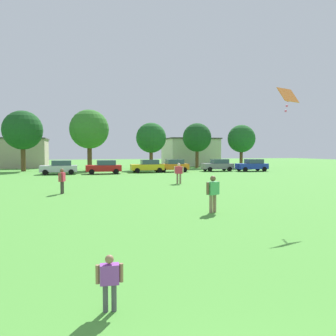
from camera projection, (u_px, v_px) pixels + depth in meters
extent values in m
plane|color=#4C9338|center=(95.00, 181.00, 30.96)|extent=(160.00, 160.00, 0.00)
cylinder|color=#4C4C51|center=(105.00, 298.00, 5.85)|extent=(0.09, 0.09, 0.50)
cylinder|color=#4C4C51|center=(114.00, 297.00, 5.88)|extent=(0.09, 0.09, 0.50)
cube|color=purple|center=(110.00, 274.00, 5.85)|extent=(0.34, 0.21, 0.35)
cylinder|color=#936B4C|center=(98.00, 274.00, 5.80)|extent=(0.07, 0.07, 0.33)
cylinder|color=#936B4C|center=(121.00, 273.00, 5.89)|extent=(0.07, 0.07, 0.33)
sphere|color=#936B4C|center=(109.00, 259.00, 5.83)|extent=(0.16, 0.16, 0.16)
cylinder|color=#8C7259|center=(215.00, 203.00, 15.35)|extent=(0.16, 0.16, 0.84)
cylinder|color=#8C7259|center=(211.00, 204.00, 15.19)|extent=(0.16, 0.16, 0.84)
cube|color=#4CB266|center=(213.00, 188.00, 15.23)|extent=(0.64, 0.52, 0.59)
cylinder|color=brown|center=(218.00, 187.00, 15.45)|extent=(0.12, 0.12, 0.56)
cylinder|color=brown|center=(208.00, 188.00, 15.01)|extent=(0.12, 0.12, 0.56)
sphere|color=brown|center=(213.00, 179.00, 15.21)|extent=(0.26, 0.26, 0.26)
cylinder|color=#8C7259|center=(180.00, 179.00, 28.60)|extent=(0.16, 0.16, 0.87)
cylinder|color=#8C7259|center=(177.00, 179.00, 28.68)|extent=(0.16, 0.16, 0.87)
cube|color=#D8334C|center=(179.00, 170.00, 28.60)|extent=(0.67, 0.59, 0.62)
cylinder|color=beige|center=(183.00, 170.00, 28.49)|extent=(0.13, 0.13, 0.58)
cylinder|color=beige|center=(175.00, 170.00, 28.70)|extent=(0.13, 0.13, 0.58)
sphere|color=beige|center=(179.00, 165.00, 28.57)|extent=(0.27, 0.27, 0.27)
cylinder|color=#3F3833|center=(63.00, 187.00, 22.02)|extent=(0.15, 0.15, 0.82)
cylinder|color=#3F3833|center=(62.00, 188.00, 21.78)|extent=(0.15, 0.15, 0.82)
cube|color=#D8334C|center=(62.00, 177.00, 21.86)|extent=(0.43, 0.61, 0.58)
cylinder|color=brown|center=(64.00, 176.00, 22.20)|extent=(0.12, 0.12, 0.55)
cylinder|color=brown|center=(60.00, 177.00, 21.52)|extent=(0.12, 0.12, 0.55)
sphere|color=brown|center=(62.00, 171.00, 21.84)|extent=(0.26, 0.26, 0.26)
cube|color=orange|center=(288.00, 95.00, 14.26)|extent=(1.10, 0.77, 0.64)
sphere|color=#F24C8C|center=(288.00, 101.00, 14.27)|extent=(0.10, 0.10, 0.10)
sphere|color=#F24C8C|center=(287.00, 106.00, 14.27)|extent=(0.10, 0.10, 0.10)
sphere|color=#F24C8C|center=(286.00, 111.00, 14.27)|extent=(0.10, 0.10, 0.10)
cube|color=silver|center=(59.00, 169.00, 39.88)|extent=(4.30, 1.80, 0.76)
cube|color=#334756|center=(62.00, 163.00, 39.93)|extent=(2.24, 1.58, 0.60)
cylinder|color=black|center=(45.00, 172.00, 38.65)|extent=(0.64, 0.22, 0.64)
cylinder|color=black|center=(47.00, 171.00, 40.39)|extent=(0.64, 0.22, 0.64)
cylinder|color=black|center=(71.00, 172.00, 39.41)|extent=(0.64, 0.22, 0.64)
cylinder|color=black|center=(72.00, 171.00, 41.15)|extent=(0.64, 0.22, 0.64)
cube|color=red|center=(103.00, 168.00, 40.84)|extent=(4.30, 1.80, 0.76)
cube|color=#334756|center=(106.00, 163.00, 40.89)|extent=(2.24, 1.58, 0.60)
cylinder|color=black|center=(92.00, 172.00, 39.61)|extent=(0.64, 0.22, 0.64)
cylinder|color=black|center=(91.00, 171.00, 41.35)|extent=(0.64, 0.22, 0.64)
cylinder|color=black|center=(116.00, 172.00, 40.37)|extent=(0.64, 0.22, 0.64)
cylinder|color=black|center=(115.00, 171.00, 42.10)|extent=(0.64, 0.22, 0.64)
cube|color=yellow|center=(147.00, 167.00, 43.50)|extent=(4.30, 1.80, 0.76)
cube|color=#334756|center=(150.00, 162.00, 43.55)|extent=(2.24, 1.58, 0.60)
cylinder|color=black|center=(137.00, 171.00, 42.28)|extent=(0.64, 0.22, 0.64)
cylinder|color=black|center=(135.00, 170.00, 44.01)|extent=(0.64, 0.22, 0.64)
cylinder|color=black|center=(160.00, 170.00, 43.03)|extent=(0.64, 0.22, 0.64)
cylinder|color=black|center=(156.00, 169.00, 44.77)|extent=(0.64, 0.22, 0.64)
cube|color=orange|center=(172.00, 167.00, 44.68)|extent=(4.30, 1.80, 0.76)
cube|color=#334756|center=(175.00, 162.00, 44.73)|extent=(2.24, 1.58, 0.60)
cylinder|color=black|center=(163.00, 170.00, 43.45)|extent=(0.64, 0.22, 0.64)
cylinder|color=black|center=(160.00, 169.00, 45.19)|extent=(0.64, 0.22, 0.64)
cylinder|color=black|center=(185.00, 170.00, 44.21)|extent=(0.64, 0.22, 0.64)
cylinder|color=black|center=(181.00, 169.00, 45.94)|extent=(0.64, 0.22, 0.64)
cube|color=slate|center=(217.00, 166.00, 46.22)|extent=(4.30, 1.80, 0.76)
cube|color=#334756|center=(220.00, 161.00, 46.27)|extent=(2.24, 1.58, 0.60)
cylinder|color=black|center=(210.00, 169.00, 44.99)|extent=(0.64, 0.22, 0.64)
cylinder|color=black|center=(205.00, 169.00, 46.73)|extent=(0.64, 0.22, 0.64)
cylinder|color=black|center=(230.00, 169.00, 45.75)|extent=(0.64, 0.22, 0.64)
cylinder|color=black|center=(224.00, 168.00, 47.48)|extent=(0.64, 0.22, 0.64)
cube|color=#1E38AD|center=(252.00, 166.00, 46.08)|extent=(4.30, 1.80, 0.76)
cube|color=#334756|center=(254.00, 161.00, 46.13)|extent=(2.24, 1.58, 0.60)
cylinder|color=black|center=(245.00, 169.00, 44.85)|extent=(0.64, 0.22, 0.64)
cylinder|color=black|center=(239.00, 169.00, 46.59)|extent=(0.64, 0.22, 0.64)
cylinder|color=black|center=(264.00, 169.00, 45.61)|extent=(0.64, 0.22, 0.64)
cylinder|color=black|center=(258.00, 168.00, 47.35)|extent=(0.64, 0.22, 0.64)
cylinder|color=brown|center=(23.00, 159.00, 45.75)|extent=(0.63, 0.63, 3.41)
sphere|color=#194C1E|center=(23.00, 130.00, 45.54)|extent=(5.38, 5.38, 5.38)
cylinder|color=brown|center=(90.00, 158.00, 48.04)|extent=(0.66, 0.66, 3.58)
sphere|color=#337528|center=(89.00, 129.00, 47.82)|extent=(5.65, 5.65, 5.65)
cylinder|color=brown|center=(151.00, 160.00, 49.92)|extent=(0.53, 0.53, 2.88)
sphere|color=#1E5B23|center=(151.00, 138.00, 49.74)|extent=(4.54, 4.54, 4.54)
cylinder|color=brown|center=(197.00, 159.00, 55.39)|extent=(0.56, 0.56, 3.03)
sphere|color=#194C1E|center=(197.00, 137.00, 55.20)|extent=(4.79, 4.79, 4.79)
cylinder|color=brown|center=(241.00, 159.00, 55.66)|extent=(0.54, 0.54, 2.92)
sphere|color=#1E5B23|center=(241.00, 139.00, 55.48)|extent=(4.62, 4.62, 4.62)
cube|color=tan|center=(19.00, 154.00, 56.05)|extent=(8.80, 7.69, 4.75)
cube|color=#4C4742|center=(19.00, 139.00, 55.92)|extent=(9.16, 8.00, 0.24)
cube|color=beige|center=(190.00, 153.00, 63.94)|extent=(9.35, 8.35, 5.02)
cube|color=#4C4742|center=(190.00, 139.00, 63.80)|extent=(9.72, 8.68, 0.24)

